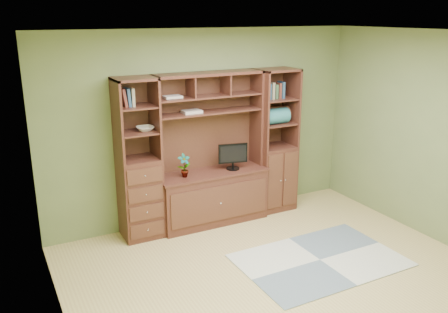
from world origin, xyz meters
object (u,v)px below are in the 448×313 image
left_tower (138,160)px  right_tower (275,141)px  center_hutch (212,151)px  monitor (233,152)px

left_tower → right_tower: size_ratio=1.00×
right_tower → center_hutch: bearing=-177.8°
right_tower → left_tower: bearing=180.0°
center_hutch → left_tower: bearing=177.7°
center_hutch → left_tower: 1.00m
center_hutch → monitor: bearing=-6.7°
left_tower → center_hutch: bearing=-2.3°
center_hutch → monitor: (0.30, -0.03, -0.05)m
right_tower → monitor: right_tower is taller
left_tower → monitor: size_ratio=4.14×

